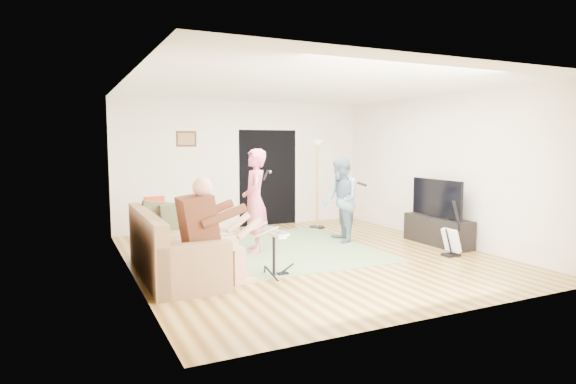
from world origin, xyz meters
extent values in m
plane|color=brown|center=(0.00, 0.00, 0.00)|extent=(6.00, 6.00, 0.00)
plane|color=white|center=(0.00, 0.00, 2.70)|extent=(6.00, 6.00, 0.00)
plane|color=brown|center=(-2.74, 0.20, 1.55)|extent=(0.00, 2.05, 2.05)
plane|color=black|center=(0.55, 2.99, 1.05)|extent=(2.10, 0.00, 2.10)
cube|color=#3F2314|center=(-1.25, 2.99, 1.90)|extent=(0.42, 0.03, 0.32)
cube|color=#63804E|center=(-0.27, 0.63, 0.01)|extent=(3.11, 3.32, 0.02)
cube|color=#916D48|center=(-2.20, -0.20, 0.22)|extent=(0.90, 1.81, 0.45)
cube|color=#916D48|center=(-2.58, -0.20, 0.45)|extent=(0.17, 2.23, 0.90)
cube|color=#916D48|center=(-2.20, 0.81, 0.32)|extent=(0.90, 0.21, 0.64)
cube|color=#916D48|center=(-2.20, -1.21, 0.32)|extent=(0.90, 0.21, 0.64)
cube|color=#552A18|center=(-2.05, -0.85, 0.84)|extent=(0.39, 0.51, 0.65)
sphere|color=tan|center=(-1.98, -0.85, 1.27)|extent=(0.25, 0.25, 0.25)
cylinder|color=black|center=(-1.00, -0.85, 0.31)|extent=(0.04, 0.04, 0.58)
cube|color=white|center=(-1.00, -0.85, 0.59)|extent=(0.11, 0.58, 0.03)
imported|color=#DB5F7A|center=(-0.69, 0.63, 0.86)|extent=(0.59, 0.73, 1.73)
imported|color=slate|center=(1.02, 0.70, 0.78)|extent=(0.77, 0.89, 1.56)
cube|color=black|center=(2.07, -0.99, 0.02)|extent=(0.25, 0.20, 0.03)
cube|color=white|center=(2.07, -0.99, 0.26)|extent=(0.19, 0.29, 0.39)
cylinder|color=black|center=(2.17, -0.99, 0.65)|extent=(0.20, 0.04, 0.50)
cylinder|color=black|center=(1.36, 2.20, 0.01)|extent=(0.34, 0.34, 0.03)
cylinder|color=tan|center=(1.36, 2.20, 0.91)|extent=(0.04, 0.04, 1.78)
cone|color=white|center=(1.36, 2.20, 1.82)|extent=(0.30, 0.30, 0.12)
cube|color=beige|center=(-2.09, 1.70, 0.40)|extent=(0.42, 0.42, 0.04)
cube|color=red|center=(-2.09, 1.87, 0.69)|extent=(0.36, 0.12, 0.37)
cube|color=black|center=(2.50, -0.22, 0.25)|extent=(0.40, 1.40, 0.50)
cube|color=black|center=(2.45, -0.22, 0.85)|extent=(0.06, 1.19, 0.66)
camera|label=1|loc=(-3.60, -6.76, 1.85)|focal=30.00mm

